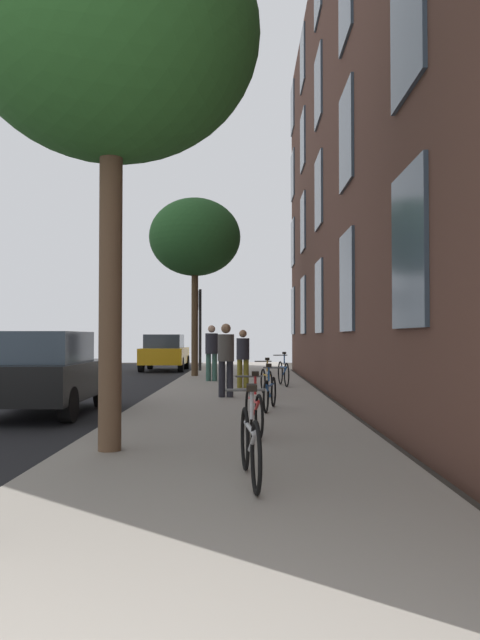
{
  "coord_description": "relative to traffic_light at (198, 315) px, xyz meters",
  "views": [
    {
      "loc": [
        1.31,
        -1.14,
        1.53
      ],
      "look_at": [
        1.18,
        11.97,
        1.88
      ],
      "focal_mm": 35.27,
      "sensor_mm": 36.0,
      "label": 1
    }
  ],
  "objects": [
    {
      "name": "traffic_light",
      "position": [
        0.0,
        0.0,
        0.0
      ],
      "size": [
        0.43,
        0.24,
        3.4
      ],
      "color": "black",
      "rests_on": "sidewalk"
    },
    {
      "name": "bicycle_0",
      "position": [
        2.06,
        -20.13,
        -1.96
      ],
      "size": [
        0.42,
        1.71,
        0.96
      ],
      "color": "black",
      "rests_on": "sidewalk"
    },
    {
      "name": "tree_near",
      "position": [
        0.33,
        -18.47,
        2.88
      ],
      "size": [
        3.75,
        3.75,
        6.83
      ],
      "color": "brown",
      "rests_on": "sidewalk"
    },
    {
      "name": "bicycle_1",
      "position": [
        2.14,
        -17.13,
        -1.98
      ],
      "size": [
        0.42,
        1.58,
        0.91
      ],
      "color": "black",
      "rests_on": "sidewalk"
    },
    {
      "name": "pedestrian_1",
      "position": [
        1.94,
        -8.9,
        -1.42
      ],
      "size": [
        0.44,
        0.44,
        1.6
      ],
      "color": "olive",
      "rests_on": "sidewalk"
    },
    {
      "name": "pedestrian_2",
      "position": [
        0.93,
        -6.23,
        -1.32
      ],
      "size": [
        0.5,
        0.5,
        1.78
      ],
      "color": "#33594C",
      "rests_on": "sidewalk"
    },
    {
      "name": "car_1",
      "position": [
        -1.63,
        1.95,
        -1.62
      ],
      "size": [
        1.94,
        4.05,
        1.62
      ],
      "color": "orange",
      "rests_on": "road_asphalt"
    },
    {
      "name": "bicycle_4",
      "position": [
        3.11,
        -8.13,
        -1.96
      ],
      "size": [
        0.42,
        1.64,
        0.97
      ],
      "color": "black",
      "rests_on": "sidewalk"
    },
    {
      "name": "tree_far",
      "position": [
        0.17,
        -3.57,
        2.67
      ],
      "size": [
        3.31,
        3.31,
        6.44
      ],
      "color": "#4C3823",
      "rests_on": "sidewalk"
    },
    {
      "name": "bicycle_3",
      "position": [
        2.52,
        -11.13,
        -1.98
      ],
      "size": [
        0.42,
        1.57,
        0.91
      ],
      "color": "black",
      "rests_on": "sidewalk"
    },
    {
      "name": "road_asphalt",
      "position": [
        -3.78,
        -10.12,
        -2.45
      ],
      "size": [
        7.0,
        38.0,
        0.01
      ],
      "primitive_type": "cube",
      "color": "black",
      "rests_on": "ground"
    },
    {
      "name": "sidewalk",
      "position": [
        1.82,
        -10.12,
        -2.4
      ],
      "size": [
        4.2,
        38.0,
        0.12
      ],
      "primitive_type": "cube",
      "color": "gray",
      "rests_on": "ground"
    },
    {
      "name": "building_facade",
      "position": [
        4.41,
        -10.62,
        4.18
      ],
      "size": [
        0.56,
        27.0,
        13.25
      ],
      "color": "#513328",
      "rests_on": "ground"
    },
    {
      "name": "ground_plane",
      "position": [
        -1.68,
        -10.12,
        -2.46
      ],
      "size": [
        41.8,
        41.8,
        0.0
      ],
      "primitive_type": "plane",
      "color": "#332D28"
    },
    {
      "name": "pedestrian_0",
      "position": [
        1.56,
        -11.58,
        -1.36
      ],
      "size": [
        0.5,
        0.5,
        1.72
      ],
      "color": "#26262D",
      "rests_on": "sidewalk"
    },
    {
      "name": "bicycle_2",
      "position": [
        2.48,
        -14.13,
        -1.99
      ],
      "size": [
        0.47,
        1.66,
        0.9
      ],
      "color": "black",
      "rests_on": "sidewalk"
    },
    {
      "name": "car_0",
      "position": [
        -1.97,
        -13.97,
        -1.62
      ],
      "size": [
        1.93,
        4.0,
        1.62
      ],
      "color": "black",
      "rests_on": "road_asphalt"
    }
  ]
}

